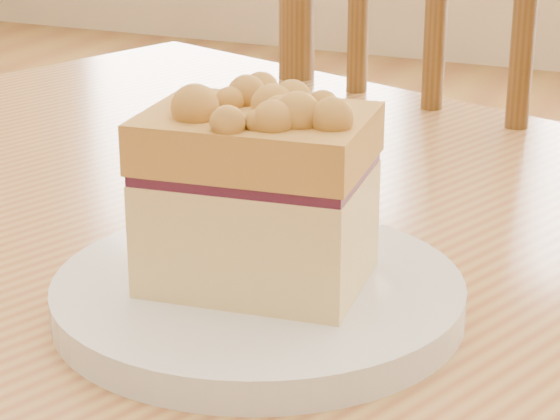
% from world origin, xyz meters
% --- Properties ---
extents(cafe_table_main, '(1.42, 1.18, 0.75)m').
position_xyz_m(cafe_table_main, '(0.09, 0.06, 0.65)').
color(cafe_table_main, '#B68947').
rests_on(cafe_table_main, ground).
extents(cafe_chair_main, '(0.56, 0.56, 0.97)m').
position_xyz_m(cafe_chair_main, '(0.08, 0.61, 0.49)').
color(cafe_chair_main, brown).
rests_on(cafe_chair_main, ground).
extents(plate, '(0.23, 0.23, 0.02)m').
position_xyz_m(plate, '(0.07, -0.00, 0.76)').
color(plate, white).
rests_on(plate, cafe_table_main).
extents(cake_slice, '(0.14, 0.10, 0.11)m').
position_xyz_m(cake_slice, '(0.07, -0.00, 0.82)').
color(cake_slice, '#F0CF87').
rests_on(cake_slice, plate).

